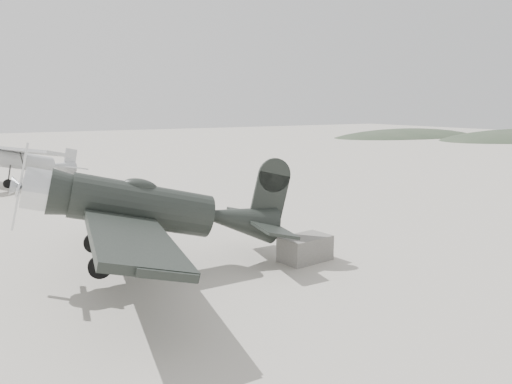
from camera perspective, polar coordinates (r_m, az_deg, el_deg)
ground at (r=17.46m, az=1.35°, el=-6.16°), size 160.00×160.00×0.00m
hill_northeast at (r=80.18m, az=16.92°, el=6.12°), size 32.00×16.00×5.20m
lowwing_monoplane at (r=14.74m, az=-11.45°, el=-1.90°), size 7.91×11.01×3.53m
highwing_monoplane at (r=32.60m, az=-25.52°, el=3.66°), size 7.59×9.84×2.88m
equipment_block at (r=15.83m, az=5.64°, el=-6.44°), size 1.68×1.17×0.78m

